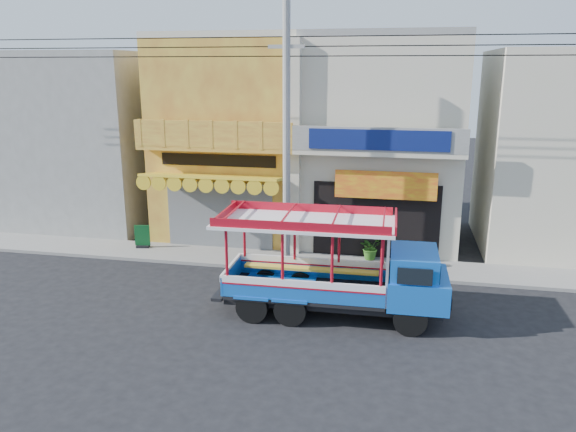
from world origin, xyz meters
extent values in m
plane|color=black|center=(0.00, 0.00, 0.00)|extent=(90.00, 90.00, 0.00)
cube|color=slate|center=(0.00, 4.00, 0.06)|extent=(30.00, 2.00, 0.12)
cube|color=#B76B28|center=(-4.00, 8.00, 4.00)|extent=(6.00, 6.00, 8.00)
cube|color=#595B5E|center=(-4.00, 4.98, 1.40)|extent=(4.20, 0.10, 2.60)
cube|color=gold|center=(-4.00, 4.25, 3.05)|extent=(5.20, 1.50, 0.31)
cube|color=#B76B28|center=(-4.00, 4.65, 4.05)|extent=(6.00, 0.70, 0.18)
cube|color=#B76B28|center=(-4.00, 4.35, 4.60)|extent=(6.00, 0.12, 0.95)
cube|color=black|center=(-4.00, 4.97, 3.55)|extent=(4.50, 0.04, 0.45)
cube|color=beige|center=(-4.00, 8.00, 8.12)|extent=(6.00, 6.00, 0.24)
cube|color=beige|center=(2.00, 8.00, 4.00)|extent=(6.00, 6.00, 8.00)
cube|color=black|center=(2.00, 4.98, 1.50)|extent=(4.60, 0.12, 2.80)
cube|color=yellow|center=(2.30, 4.70, 2.90)|extent=(3.60, 0.05, 1.00)
cube|color=beige|center=(2.00, 4.65, 4.05)|extent=(6.00, 0.70, 0.18)
cube|color=gray|center=(2.00, 4.35, 4.55)|extent=(6.00, 0.12, 0.85)
cube|color=navy|center=(2.00, 4.28, 4.55)|extent=(4.80, 0.06, 0.70)
cube|color=gray|center=(2.00, 8.00, 8.12)|extent=(6.00, 6.00, 0.24)
cube|color=beige|center=(-1.00, 4.85, 4.00)|extent=(0.35, 0.30, 8.00)
cube|color=gray|center=(-11.00, 8.00, 3.80)|extent=(6.00, 6.00, 7.60)
cube|color=beige|center=(9.00, 8.00, 3.80)|extent=(6.00, 6.00, 7.60)
cylinder|color=gray|center=(-1.00, 3.30, 4.50)|extent=(0.26, 0.26, 9.00)
cube|color=gray|center=(-1.00, 3.30, 7.60)|extent=(1.20, 0.12, 0.12)
cylinder|color=black|center=(0.00, 3.30, 7.30)|extent=(28.00, 0.04, 0.04)
cylinder|color=black|center=(0.00, 3.30, 7.60)|extent=(28.00, 0.04, 0.04)
cylinder|color=black|center=(0.00, 3.30, 7.90)|extent=(28.00, 0.04, 0.04)
cylinder|color=black|center=(3.26, -1.03, 0.45)|extent=(0.91, 0.27, 0.90)
cylinder|color=black|center=(3.23, 0.68, 0.45)|extent=(0.91, 0.27, 0.90)
cylinder|color=black|center=(0.00, -1.08, 0.45)|extent=(0.91, 0.27, 0.90)
cylinder|color=black|center=(-0.02, 0.64, 0.45)|extent=(0.91, 0.27, 0.90)
cylinder|color=black|center=(-1.08, -1.09, 0.45)|extent=(0.91, 0.27, 0.90)
cylinder|color=black|center=(-1.10, 0.62, 0.45)|extent=(0.91, 0.27, 0.90)
cube|color=black|center=(1.08, -0.21, 0.54)|extent=(6.09, 1.58, 0.25)
cube|color=blue|center=(3.42, -0.17, 1.04)|extent=(1.65, 2.01, 0.81)
cube|color=blue|center=(3.29, -0.17, 1.76)|extent=(1.29, 1.85, 0.68)
cube|color=black|center=(3.92, -0.17, 1.72)|extent=(0.08, 1.59, 0.50)
cube|color=black|center=(0.33, -0.22, 0.72)|extent=(4.50, 2.05, 0.11)
cube|color=blue|center=(0.34, -1.17, 1.04)|extent=(4.47, 0.14, 0.54)
cube|color=white|center=(0.34, -1.17, 1.28)|extent=(4.47, 0.14, 0.20)
cube|color=blue|center=(0.32, 0.74, 1.04)|extent=(4.47, 0.14, 0.54)
cube|color=white|center=(0.32, 0.74, 1.28)|extent=(4.47, 0.14, 0.20)
cylinder|color=#AD0D1D|center=(-1.76, -1.18, 2.03)|extent=(0.08, 0.08, 1.45)
cylinder|color=#AD0D1D|center=(-1.78, 0.69, 2.03)|extent=(0.08, 0.08, 1.45)
cube|color=white|center=(2.58, -0.18, 1.74)|extent=(0.10, 1.83, 2.03)
cube|color=white|center=(0.24, -0.22, 2.75)|extent=(5.04, 2.28, 0.09)
cube|color=#AD0D1D|center=(0.24, -0.22, 2.92)|extent=(4.86, 2.19, 0.23)
cube|color=black|center=(-6.96, 4.27, 0.17)|extent=(0.54, 0.36, 0.09)
cube|color=#0C461B|center=(-6.96, 4.27, 0.62)|extent=(0.59, 0.18, 0.81)
imported|color=#30641C|center=(1.86, 4.67, 0.56)|extent=(1.02, 1.04, 0.88)
imported|color=#30641C|center=(3.21, 3.95, 0.56)|extent=(0.51, 0.58, 0.89)
camera|label=1|loc=(2.81, -15.13, 6.94)|focal=35.00mm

